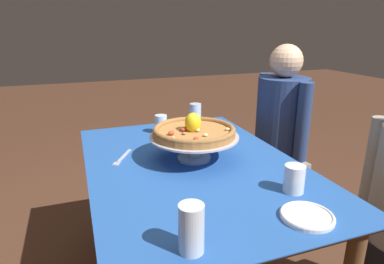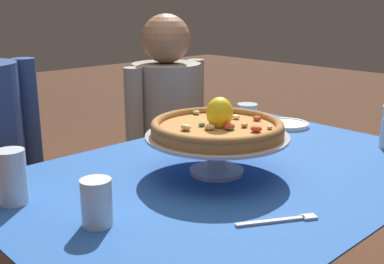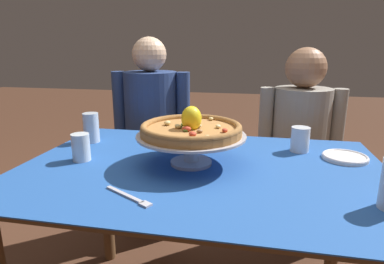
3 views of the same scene
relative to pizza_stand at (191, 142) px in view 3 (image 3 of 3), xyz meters
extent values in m
cylinder|color=brown|center=(-0.53, 0.35, -0.46)|extent=(0.06, 0.06, 0.69)
cylinder|color=brown|center=(0.62, 0.35, -0.46)|extent=(0.06, 0.06, 0.69)
cube|color=brown|center=(0.04, -0.02, -0.10)|extent=(1.27, 0.86, 0.02)
cube|color=#23519E|center=(0.04, -0.02, -0.09)|extent=(1.31, 0.90, 0.00)
cylinder|color=#B7B7C1|center=(0.00, 0.00, -0.08)|extent=(0.15, 0.15, 0.01)
cylinder|color=#B7B7C1|center=(0.00, 0.00, -0.03)|extent=(0.05, 0.05, 0.09)
cylinder|color=#B7B7C1|center=(0.00, 0.00, 0.02)|extent=(0.40, 0.40, 0.01)
cylinder|color=#AD753D|center=(0.00, 0.00, 0.04)|extent=(0.36, 0.36, 0.02)
torus|color=olive|center=(0.00, 0.00, 0.06)|extent=(0.36, 0.36, 0.02)
ellipsoid|color=beige|center=(0.02, 0.01, 0.06)|extent=(0.04, 0.04, 0.02)
ellipsoid|color=#4C7533|center=(-0.03, 0.03, 0.06)|extent=(0.02, 0.02, 0.01)
ellipsoid|color=#C63D28|center=(0.00, 0.00, 0.06)|extent=(0.03, 0.03, 0.01)
ellipsoid|color=tan|center=(0.05, 0.14, 0.06)|extent=(0.03, 0.03, 0.01)
ellipsoid|color=beige|center=(0.10, 0.02, 0.06)|extent=(0.03, 0.03, 0.01)
ellipsoid|color=tan|center=(-0.05, -0.02, 0.06)|extent=(0.03, 0.03, 0.01)
ellipsoid|color=#C63D28|center=(0.03, -0.11, 0.06)|extent=(0.04, 0.04, 0.02)
ellipsoid|color=#996B42|center=(0.05, -0.06, 0.06)|extent=(0.02, 0.02, 0.01)
ellipsoid|color=#C63D28|center=(0.12, -0.04, 0.06)|extent=(0.03, 0.03, 0.01)
ellipsoid|color=#4C7533|center=(-0.04, -0.01, 0.06)|extent=(0.02, 0.02, 0.01)
ellipsoid|color=#4C7533|center=(-0.01, -0.06, 0.06)|extent=(0.02, 0.02, 0.01)
ellipsoid|color=tan|center=(0.08, -0.12, 0.06)|extent=(0.02, 0.02, 0.01)
ellipsoid|color=tan|center=(-0.09, 0.02, 0.06)|extent=(0.03, 0.03, 0.02)
ellipsoid|color=#C63D28|center=(-0.01, -0.05, 0.06)|extent=(0.04, 0.03, 0.02)
ellipsoid|color=yellow|center=(0.00, -0.01, 0.09)|extent=(0.08, 0.08, 0.09)
cylinder|color=silver|center=(-0.50, 0.19, -0.02)|extent=(0.07, 0.07, 0.13)
cylinder|color=silver|center=(-0.50, 0.19, -0.05)|extent=(0.06, 0.06, 0.06)
cylinder|color=white|center=(0.41, 0.23, -0.03)|extent=(0.07, 0.07, 0.10)
cylinder|color=silver|center=(0.41, 0.23, -0.05)|extent=(0.07, 0.07, 0.07)
cylinder|color=silver|center=(-0.42, -0.04, -0.03)|extent=(0.07, 0.07, 0.10)
cylinder|color=silver|center=(-0.42, -0.04, -0.05)|extent=(0.06, 0.06, 0.07)
cylinder|color=white|center=(0.57, 0.17, -0.08)|extent=(0.17, 0.17, 0.01)
torus|color=white|center=(0.57, 0.17, -0.07)|extent=(0.17, 0.17, 0.01)
cube|color=#B7B7C1|center=(-0.14, -0.29, -0.08)|extent=(0.15, 0.09, 0.01)
cube|color=#B7B7C1|center=(-0.06, -0.34, -0.08)|extent=(0.04, 0.04, 0.01)
cube|color=gray|center=(-0.40, 0.74, -0.58)|extent=(0.30, 0.33, 0.45)
cylinder|color=navy|center=(-0.40, 0.74, -0.08)|extent=(0.33, 0.33, 0.55)
sphere|color=beige|center=(-0.40, 0.74, 0.29)|extent=(0.20, 0.20, 0.20)
cylinder|color=navy|center=(-0.59, 0.73, -0.04)|extent=(0.08, 0.08, 0.47)
cylinder|color=navy|center=(-0.20, 0.75, -0.04)|extent=(0.08, 0.08, 0.47)
cube|color=black|center=(0.48, 0.78, -0.59)|extent=(0.30, 0.33, 0.43)
cylinder|color=gray|center=(0.48, 0.78, -0.13)|extent=(0.33, 0.33, 0.49)
sphere|color=#9E7051|center=(0.48, 0.78, 0.22)|extent=(0.22, 0.22, 0.22)
cylinder|color=gray|center=(0.28, 0.77, -0.10)|extent=(0.08, 0.08, 0.41)
cylinder|color=gray|center=(0.68, 0.79, -0.10)|extent=(0.08, 0.08, 0.41)
camera|label=1|loc=(1.29, -0.48, 0.49)|focal=30.60mm
camera|label=2|loc=(-0.91, -0.86, 0.38)|focal=44.03mm
camera|label=3|loc=(0.22, -1.10, 0.34)|focal=30.30mm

